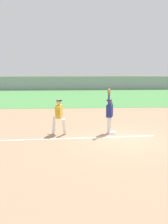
{
  "coord_description": "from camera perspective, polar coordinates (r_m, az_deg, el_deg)",
  "views": [
    {
      "loc": [
        -2.41,
        -11.09,
        3.35
      ],
      "look_at": [
        -1.72,
        1.36,
        1.05
      ],
      "focal_mm": 40.67,
      "sensor_mm": 36.0,
      "label": 1
    }
  ],
  "objects": [
    {
      "name": "fielder",
      "position": [
        12.48,
        5.75,
        0.11
      ],
      "size": [
        0.43,
        0.87,
        2.28
      ],
      "rotation": [
        0.0,
        0.0,
        2.78
      ],
      "color": "silver",
      "rests_on": "ground_plane"
    },
    {
      "name": "chalk_foul_line",
      "position": [
        11.94,
        -12.52,
        -6.09
      ],
      "size": [
        11.99,
        0.78,
        0.01
      ],
      "primitive_type": "cube",
      "rotation": [
        0.0,
        0.0,
        0.06
      ],
      "color": "white",
      "rests_on": "ground_plane"
    },
    {
      "name": "parked_car_green",
      "position": [
        38.43,
        -9.4,
        6.32
      ],
      "size": [
        4.41,
        2.14,
        1.25
      ],
      "rotation": [
        0.0,
        0.0,
        0.01
      ],
      "color": "#1E6B33",
      "rests_on": "ground_plane"
    },
    {
      "name": "parked_car_white",
      "position": [
        39.14,
        5.35,
        6.49
      ],
      "size": [
        4.43,
        2.18,
        1.25
      ],
      "rotation": [
        0.0,
        0.0,
        -0.02
      ],
      "color": "white",
      "rests_on": "ground_plane"
    },
    {
      "name": "ground_plane",
      "position": [
        11.83,
        8.75,
        -6.12
      ],
      "size": [
        74.78,
        74.78,
        0.0
      ],
      "primitive_type": "plane",
      "color": "tan"
    },
    {
      "name": "baseball",
      "position": [
        12.61,
        5.78,
        3.39
      ],
      "size": [
        0.07,
        0.07,
        0.07
      ],
      "primitive_type": "sphere",
      "color": "white"
    },
    {
      "name": "parked_car_silver",
      "position": [
        38.13,
        -1.32,
        6.43
      ],
      "size": [
        4.43,
        2.17,
        1.25
      ],
      "rotation": [
        0.0,
        0.0,
        -0.02
      ],
      "color": "#B7B7BC",
      "rests_on": "ground_plane"
    },
    {
      "name": "outfield_grass",
      "position": [
        27.74,
        1.82,
        3.52
      ],
      "size": [
        47.38,
        15.35,
        0.01
      ],
      "primitive_type": "cube",
      "color": "#4C8C47",
      "rests_on": "ground_plane"
    },
    {
      "name": "runner",
      "position": [
        12.39,
        -5.67,
        -0.55
      ],
      "size": [
        0.75,
        0.84,
        1.72
      ],
      "rotation": [
        0.0,
        0.0,
        -0.22
      ],
      "color": "white",
      "rests_on": "ground_plane"
    },
    {
      "name": "first_base",
      "position": [
        12.8,
        6.17,
        -4.6
      ],
      "size": [
        0.39,
        0.39,
        0.08
      ],
      "primitive_type": "cube",
      "rotation": [
        0.0,
        0.0,
        -0.03
      ],
      "color": "white",
      "rests_on": "ground_plane"
    },
    {
      "name": "outfield_fence",
      "position": [
        35.27,
        0.74,
        6.54
      ],
      "size": [
        47.46,
        0.08,
        1.88
      ],
      "color": "#93999E",
      "rests_on": "ground_plane"
    }
  ]
}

